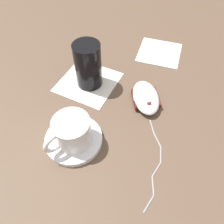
# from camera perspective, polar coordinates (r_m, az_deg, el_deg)

# --- Properties ---
(ground_plane) EXTENTS (3.00, 3.00, 0.00)m
(ground_plane) POSITION_cam_1_polar(r_m,az_deg,el_deg) (0.56, -0.16, 4.29)
(ground_plane) COLOR brown
(saucer) EXTENTS (0.12, 0.12, 0.01)m
(saucer) POSITION_cam_1_polar(r_m,az_deg,el_deg) (0.48, -9.93, -7.05)
(saucer) COLOR white
(saucer) RESTS_ON ground
(coffee_cup) EXTENTS (0.09, 0.09, 0.06)m
(coffee_cup) POSITION_cam_1_polar(r_m,az_deg,el_deg) (0.45, -10.51, -5.08)
(coffee_cup) COLOR white
(coffee_cup) RESTS_ON saucer
(computer_mouse) EXTENTS (0.11, 0.07, 0.03)m
(computer_mouse) POSITION_cam_1_polar(r_m,az_deg,el_deg) (0.54, 8.80, 3.81)
(computer_mouse) COLOR silver
(computer_mouse) RESTS_ON ground
(mouse_cable) EXTENTS (0.20, 0.06, 0.00)m
(mouse_cable) POSITION_cam_1_polar(r_m,az_deg,el_deg) (0.47, 11.15, -12.44)
(mouse_cable) COLOR gray
(mouse_cable) RESTS_ON ground
(napkin_under_glass) EXTENTS (0.20, 0.20, 0.00)m
(napkin_under_glass) POSITION_cam_1_polar(r_m,az_deg,el_deg) (0.60, -6.23, 7.82)
(napkin_under_glass) COLOR silver
(napkin_under_glass) RESTS_ON ground
(drinking_glass) EXTENTS (0.07, 0.07, 0.12)m
(drinking_glass) POSITION_cam_1_polar(r_m,az_deg,el_deg) (0.55, -6.26, 12.05)
(drinking_glass) COLOR black
(drinking_glass) RESTS_ON napkin_under_glass
(napkin_spare) EXTENTS (0.16, 0.16, 0.00)m
(napkin_spare) POSITION_cam_1_polar(r_m,az_deg,el_deg) (0.71, 12.29, 15.02)
(napkin_spare) COLOR white
(napkin_spare) RESTS_ON ground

